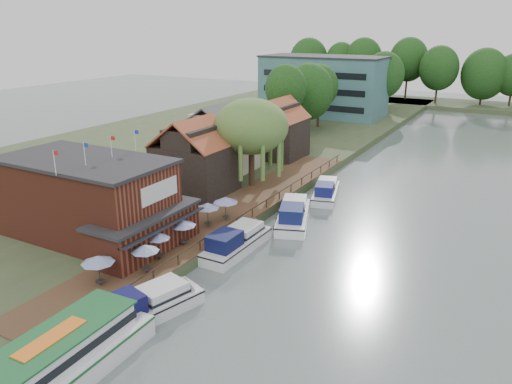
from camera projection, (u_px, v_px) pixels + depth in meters
The scene contains 28 objects.
ground at pixel (249, 282), 39.34m from camera, with size 260.00×260.00×0.00m, color #556360.
land_bank at pixel (197, 145), 82.01m from camera, with size 50.00×140.00×1.00m, color #384728.
quay_deck at pixel (229, 212), 50.98m from camera, with size 6.00×50.00×0.10m, color #47301E.
quay_rail at pixel (255, 211), 50.00m from camera, with size 0.20×49.00×1.00m, color black, non-canonical shape.
pub at pixel (104, 201), 43.49m from camera, with size 20.00×11.00×7.30m, color maroon, non-canonical shape.
hotel_block at pixel (323, 86), 105.21m from camera, with size 25.40×12.40×12.30m, color #38666B, non-canonical shape.
cottage_a at pixel (195, 156), 56.18m from camera, with size 8.60×7.60×8.50m, color black, non-canonical shape.
cottage_b at pixel (221, 137), 65.85m from camera, with size 9.60×8.60×8.50m, color beige, non-canonical shape.
cottage_c at pixel (278, 128), 71.47m from camera, with size 7.60×7.60×8.50m, color black, non-canonical shape.
willow at pixel (251, 143), 57.95m from camera, with size 8.60×8.60×10.43m, color #476B2D, non-canonical shape.
umbrella_0 at pixel (99, 271), 36.24m from camera, with size 2.46×2.46×2.38m, color navy, non-canonical shape.
umbrella_1 at pixel (146, 259), 38.08m from camera, with size 2.18×2.18×2.38m, color navy, non-canonical shape.
umbrella_2 at pixel (159, 246), 40.35m from camera, with size 1.96×1.96×2.38m, color navy, non-canonical shape.
umbrella_3 at pixel (183, 232), 42.91m from camera, with size 2.32×2.32×2.38m, color navy, non-canonical shape.
umbrella_4 at pixel (208, 215), 46.94m from camera, with size 2.22×2.22×2.38m, color navy, non-canonical shape.
umbrella_5 at pixel (226, 209), 48.51m from camera, with size 2.46×2.46×2.38m, color navy, non-canonical shape.
cruiser_0 at pixel (145, 303), 34.11m from camera, with size 3.15×9.75×2.36m, color silver, non-canonical shape.
cruiser_1 at pixel (236, 239), 44.36m from camera, with size 3.17×9.81×2.37m, color silver, non-canonical shape.
cruiser_2 at pixel (293, 211), 50.76m from camera, with size 3.28×10.15×2.47m, color white, non-canonical shape.
cruiser_3 at pixel (326, 189), 58.24m from camera, with size 2.94×9.11×2.18m, color silver, non-canonical shape.
tour_boat at pixel (44, 369), 27.00m from camera, with size 4.05×14.37×3.14m, color silver, non-canonical shape.
swan at pixel (75, 355), 30.30m from camera, with size 0.44×0.44×0.44m, color white.
bank_tree_0 at pixel (285, 104), 79.82m from camera, with size 6.58×6.58×12.53m, color #143811, non-canonical shape.
bank_tree_1 at pixel (309, 98), 87.22m from camera, with size 8.57×8.57×12.18m, color #143811, non-canonical shape.
bank_tree_2 at pixel (319, 96), 92.62m from camera, with size 7.05×7.05×11.58m, color #143811, non-canonical shape.
bank_tree_3 at pixel (383, 83), 105.84m from camera, with size 8.44×8.44×13.15m, color #143811, non-canonical shape.
bank_tree_4 at pixel (380, 84), 114.71m from camera, with size 6.19×6.19×10.90m, color #143811, non-canonical shape.
bank_tree_5 at pixel (385, 81), 123.83m from camera, with size 6.49×6.49×10.24m, color #143811, non-canonical shape.
Camera 1 is at (17.56, -30.33, 19.23)m, focal length 35.00 mm.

